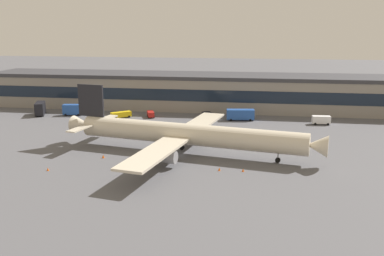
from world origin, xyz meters
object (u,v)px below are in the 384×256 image
airliner (185,134)px  traffic_cone_3 (243,170)px  crew_van (322,120)px  traffic_cone_1 (48,169)px  catering_truck (40,108)px  belt_loader (121,114)px  follow_me_car (151,114)px  fuel_truck (241,114)px  traffic_cone_2 (219,169)px  stair_truck (72,109)px  traffic_cone_0 (103,156)px  pushback_tractor (208,115)px

airliner → traffic_cone_3: size_ratio=97.46×
crew_van → traffic_cone_1: crew_van is taller
catering_truck → belt_loader: size_ratio=1.24×
crew_van → follow_me_car: bearing=177.6°
follow_me_car → traffic_cone_1: 53.69m
catering_truck → belt_loader: catering_truck is taller
fuel_truck → traffic_cone_3: 47.86m
airliner → traffic_cone_2: bearing=-51.3°
crew_van → stair_truck: 78.12m
follow_me_car → fuel_truck: fuel_truck is taller
airliner → stair_truck: 56.49m
fuel_truck → airliner: bearing=-106.6°
follow_me_car → traffic_cone_3: follow_me_car is taller
fuel_truck → follow_me_car: bearing=-179.8°
crew_van → traffic_cone_0: size_ratio=7.27×
fuel_truck → traffic_cone_3: (2.49, -47.77, -1.57)m
pushback_tractor → traffic_cone_2: pushback_tractor is taller
pushback_tractor → traffic_cone_0: size_ratio=7.47×
traffic_cone_3 → stair_truck: bearing=140.6°
crew_van → follow_me_car: (-52.18, 2.17, -0.37)m
follow_me_car → fuel_truck: size_ratio=0.55×
catering_truck → traffic_cone_3: catering_truck is taller
fuel_truck → traffic_cone_0: size_ratio=11.89×
catering_truck → fuel_truck: catering_truck is taller
pushback_tractor → follow_me_car: bearing=-175.4°
traffic_cone_0 → traffic_cone_1: 12.61m
catering_truck → follow_me_car: bearing=3.0°
airliner → crew_van: (34.69, 34.75, -2.98)m
airliner → belt_loader: size_ratio=9.78×
pushback_tractor → catering_truck: bearing=-176.5°
stair_truck → follow_me_car: bearing=1.9°
traffic_cone_0 → traffic_cone_1: bearing=-129.3°
airliner → fuel_truck: (11.00, 37.01, -2.56)m
crew_van → catering_truck: bearing=179.8°
crew_van → catering_truck: 88.63m
belt_loader → traffic_cone_2: belt_loader is taller
fuel_truck → traffic_cone_0: bearing=-123.0°
traffic_cone_3 → catering_truck: bearing=145.8°
airliner → crew_van: size_ratio=11.35×
traffic_cone_2 → belt_loader: bearing=127.9°
traffic_cone_3 → pushback_tractor: bearing=104.6°
fuel_truck → traffic_cone_1: fuel_truck is taller
pushback_tractor → traffic_cone_2: 49.99m
traffic_cone_0 → follow_me_car: bearing=90.4°
stair_truck → pushback_tractor: bearing=3.0°
traffic_cone_3 → fuel_truck: bearing=93.0°
stair_truck → traffic_cone_2: bearing=-42.0°
belt_loader → airliner: bearing=-52.3°
traffic_cone_0 → belt_loader: bearing=102.9°
catering_truck → traffic_cone_1: bearing=-60.7°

